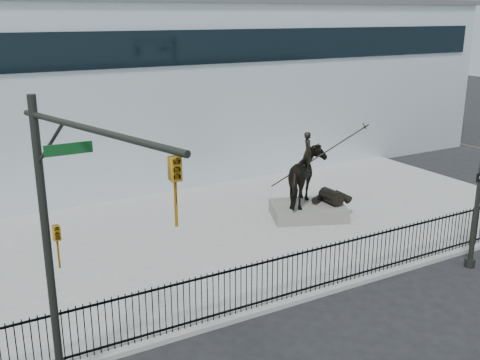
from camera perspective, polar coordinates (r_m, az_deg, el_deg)
ground at (r=16.79m, az=7.31°, el=-14.07°), size 120.00×120.00×0.00m
plaza at (r=22.12m, az=-3.66°, el=-5.91°), size 30.00×12.00×0.15m
building at (r=32.89m, az=-14.02°, el=9.06°), size 44.00×14.00×9.00m
picket_fence at (r=17.25m, az=4.89°, el=-9.70°), size 22.10×0.10×1.50m
statue_plinth at (r=24.14m, az=6.91°, el=-3.13°), size 3.62×3.11×0.57m
equestrian_statue at (r=23.70m, az=7.17°, el=0.25°), size 3.62×3.02×3.31m
traffic_signal_left at (r=11.87m, az=-17.14°, el=-6.42°), size 1.52×4.84×7.00m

